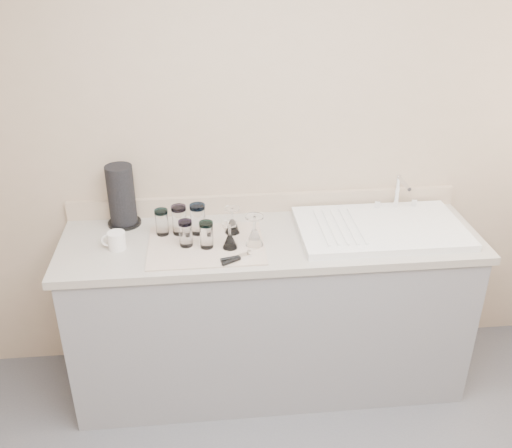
{
  "coord_description": "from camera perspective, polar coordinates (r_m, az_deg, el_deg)",
  "views": [
    {
      "loc": [
        -0.32,
        -1.24,
        2.25
      ],
      "look_at": [
        -0.08,
        1.15,
        1.0
      ],
      "focal_mm": 40.0,
      "sensor_mm": 36.0,
      "label": 1
    }
  ],
  "objects": [
    {
      "name": "room_envelope",
      "position": [
        1.46,
        7.71,
        -1.31
      ],
      "size": [
        3.54,
        3.5,
        2.52
      ],
      "color": "#4B4B50",
      "rests_on": "ground"
    },
    {
      "name": "tumbler_teal",
      "position": [
        2.82,
        -9.4,
        0.2
      ],
      "size": [
        0.07,
        0.07,
        0.13
      ],
      "color": "white",
      "rests_on": "dish_towel"
    },
    {
      "name": "tumbler_lavender",
      "position": [
        2.68,
        -4.98,
        -1.06
      ],
      "size": [
        0.07,
        0.07,
        0.13
      ],
      "color": "white",
      "rests_on": "dish_towel"
    },
    {
      "name": "paper_towel_roll",
      "position": [
        2.93,
        -13.3,
        2.7
      ],
      "size": [
        0.17,
        0.17,
        0.32
      ],
      "color": "black",
      "rests_on": "counter_unit"
    },
    {
      "name": "tumbler_cyan",
      "position": [
        2.81,
        -7.68,
        0.43
      ],
      "size": [
        0.07,
        0.07,
        0.15
      ],
      "color": "white",
      "rests_on": "dish_towel"
    },
    {
      "name": "tumbler_blue",
      "position": [
        2.7,
        -7.05,
        -0.92
      ],
      "size": [
        0.07,
        0.07,
        0.13
      ],
      "color": "white",
      "rests_on": "dish_towel"
    },
    {
      "name": "sink_unit",
      "position": [
        2.92,
        12.36,
        -0.35
      ],
      "size": [
        0.82,
        0.5,
        0.22
      ],
      "color": "white",
      "rests_on": "counter_unit"
    },
    {
      "name": "white_mug",
      "position": [
        2.76,
        -13.81,
        -1.61
      ],
      "size": [
        0.12,
        0.09,
        0.09
      ],
      "color": "white",
      "rests_on": "counter_unit"
    },
    {
      "name": "goblet_front_left",
      "position": [
        2.68,
        -2.62,
        -1.54
      ],
      "size": [
        0.07,
        0.07,
        0.13
      ],
      "color": "white",
      "rests_on": "dish_towel"
    },
    {
      "name": "goblet_back_left",
      "position": [
        2.81,
        -2.39,
        -0.02
      ],
      "size": [
        0.08,
        0.08,
        0.13
      ],
      "color": "white",
      "rests_on": "dish_towel"
    },
    {
      "name": "tumbler_purple",
      "position": [
        2.8,
        -5.83,
        0.51
      ],
      "size": [
        0.08,
        0.08,
        0.15
      ],
      "color": "white",
      "rests_on": "dish_towel"
    },
    {
      "name": "goblet_front_right",
      "position": [
        2.69,
        -0.16,
        -1.12
      ],
      "size": [
        0.09,
        0.09,
        0.15
      ],
      "color": "white",
      "rests_on": "dish_towel"
    },
    {
      "name": "dish_towel",
      "position": [
        2.74,
        -5.01,
        -2.1
      ],
      "size": [
        0.55,
        0.42,
        0.01
      ],
      "primitive_type": "cube",
      "color": "beige",
      "rests_on": "counter_unit"
    },
    {
      "name": "can_opener",
      "position": [
        2.59,
        -1.98,
        -3.45
      ],
      "size": [
        0.15,
        0.09,
        0.02
      ],
      "color": "silver",
      "rests_on": "dish_towel"
    },
    {
      "name": "counter_unit",
      "position": [
        3.05,
        1.42,
        -8.68
      ],
      "size": [
        2.06,
        0.62,
        0.9
      ],
      "color": "gray",
      "rests_on": "ground"
    }
  ]
}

